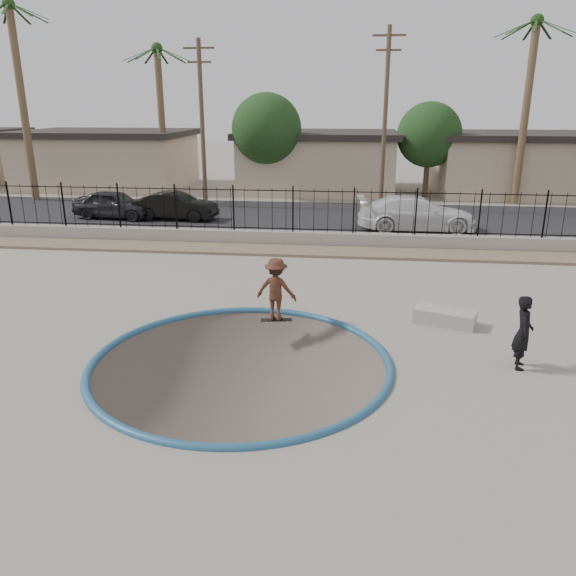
% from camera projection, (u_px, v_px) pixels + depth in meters
% --- Properties ---
extents(ground, '(120.00, 120.00, 2.20)m').
position_uv_depth(ground, '(297.00, 260.00, 25.60)').
color(ground, gray).
rests_on(ground, ground).
extents(bowl_pit, '(6.84, 6.84, 1.80)m').
position_uv_depth(bowl_pit, '(241.00, 363.00, 12.99)').
color(bowl_pit, '#483F37').
rests_on(bowl_pit, ground).
extents(coping_ring, '(7.04, 7.04, 0.20)m').
position_uv_depth(coping_ring, '(241.00, 363.00, 12.99)').
color(coping_ring, '#245375').
rests_on(coping_ring, ground).
extents(rock_strip, '(42.00, 1.60, 0.11)m').
position_uv_depth(rock_strip, '(290.00, 251.00, 22.60)').
color(rock_strip, '#8B775B').
rests_on(rock_strip, ground).
extents(retaining_wall, '(42.00, 0.45, 0.60)m').
position_uv_depth(retaining_wall, '(293.00, 239.00, 23.56)').
color(retaining_wall, gray).
rests_on(retaining_wall, ground).
extents(fence, '(40.00, 0.04, 1.80)m').
position_uv_depth(fence, '(293.00, 210.00, 23.18)').
color(fence, black).
rests_on(fence, retaining_wall).
extents(street, '(90.00, 8.00, 0.04)m').
position_uv_depth(street, '(306.00, 215.00, 29.97)').
color(street, black).
rests_on(street, ground).
extents(house_west, '(11.60, 8.60, 3.90)m').
position_uv_depth(house_west, '(108.00, 158.00, 39.94)').
color(house_west, tan).
rests_on(house_west, ground).
extents(house_center, '(10.60, 8.60, 3.90)m').
position_uv_depth(house_center, '(318.00, 161.00, 38.31)').
color(house_center, tan).
rests_on(house_center, ground).
extents(house_east, '(12.60, 8.60, 3.90)m').
position_uv_depth(house_east, '(531.00, 163.00, 36.79)').
color(house_east, tan).
rests_on(house_east, ground).
extents(palm_left, '(2.30, 2.30, 11.30)m').
position_uv_depth(palm_left, '(17.00, 62.00, 32.15)').
color(palm_left, brown).
rests_on(palm_left, ground).
extents(palm_mid, '(2.30, 2.30, 9.30)m').
position_uv_depth(palm_mid, '(159.00, 87.00, 35.56)').
color(palm_mid, brown).
rests_on(palm_mid, ground).
extents(palm_right, '(2.30, 2.30, 10.30)m').
position_uv_depth(palm_right, '(531.00, 72.00, 31.08)').
color(palm_right, brown).
rests_on(palm_right, ground).
extents(utility_pole_left, '(1.70, 0.24, 9.00)m').
position_uv_depth(utility_pole_left, '(202.00, 122.00, 31.03)').
color(utility_pole_left, '#473323').
rests_on(utility_pole_left, ground).
extents(utility_pole_mid, '(1.70, 0.24, 9.50)m').
position_uv_depth(utility_pole_mid, '(385.00, 118.00, 29.87)').
color(utility_pole_mid, '#473323').
rests_on(utility_pole_mid, ground).
extents(street_tree_left, '(4.32, 4.32, 6.36)m').
position_uv_depth(street_tree_left, '(267.00, 129.00, 34.64)').
color(street_tree_left, '#473323').
rests_on(street_tree_left, ground).
extents(street_tree_mid, '(3.96, 3.96, 5.83)m').
position_uv_depth(street_tree_mid, '(429.00, 135.00, 34.61)').
color(street_tree_mid, '#473323').
rests_on(street_tree_mid, ground).
extents(skater, '(1.20, 0.81, 1.71)m').
position_uv_depth(skater, '(276.00, 293.00, 15.12)').
color(skater, brown).
rests_on(skater, ground).
extents(skateboard, '(0.87, 0.33, 0.07)m').
position_uv_depth(skateboard, '(276.00, 320.00, 15.37)').
color(skateboard, black).
rests_on(skateboard, ground).
extents(videographer, '(0.51, 0.68, 1.71)m').
position_uv_depth(videographer, '(523.00, 332.00, 12.50)').
color(videographer, black).
rests_on(videographer, ground).
extents(concrete_ledge, '(1.74, 1.19, 0.40)m').
position_uv_depth(concrete_ledge, '(445.00, 317.00, 15.21)').
color(concrete_ledge, gray).
rests_on(concrete_ledge, ground).
extents(car_a, '(4.35, 2.09, 1.43)m').
position_uv_depth(car_a, '(114.00, 204.00, 28.91)').
color(car_a, black).
rests_on(car_a, street).
extents(car_b, '(4.27, 1.70, 1.38)m').
position_uv_depth(car_b, '(176.00, 206.00, 28.56)').
color(car_b, black).
rests_on(car_b, street).
extents(car_c, '(5.56, 2.56, 1.58)m').
position_uv_depth(car_c, '(416.00, 213.00, 26.11)').
color(car_c, white).
rests_on(car_c, street).
extents(car_d, '(4.46, 2.19, 1.22)m').
position_uv_depth(car_d, '(418.00, 213.00, 27.27)').
color(car_d, gray).
rests_on(car_d, street).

